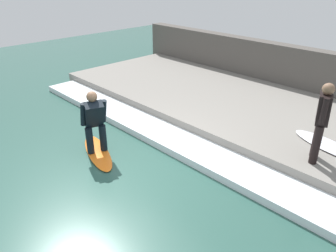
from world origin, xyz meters
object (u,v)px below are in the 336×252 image
object	(u,v)px
surfer_riding	(94,119)
surfboard_riding	(98,152)
surfer_waiting_near	(322,119)
surfboard_waiting_near	(330,146)

from	to	relation	value
surfer_riding	surfboard_riding	bearing A→B (deg)	180.00
surfboard_riding	surfer_waiting_near	world-z (taller)	surfer_waiting_near
surfer_riding	surfboard_waiting_near	bearing A→B (deg)	-47.98
surfer_riding	surfer_waiting_near	size ratio (longest dim) A/B	0.90
surfboard_riding	surfboard_waiting_near	xyz separation A→B (m)	(3.43, -3.81, 0.36)
surfer_riding	surfer_waiting_near	bearing A→B (deg)	-54.52
surfer_riding	surfboard_waiting_near	size ratio (longest dim) A/B	0.79
surfer_waiting_near	surfboard_waiting_near	bearing A→B (deg)	-2.83
surfer_waiting_near	surfboard_waiting_near	distance (m)	1.15
surfer_riding	surfboard_waiting_near	xyz separation A→B (m)	(3.43, -3.81, -0.47)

